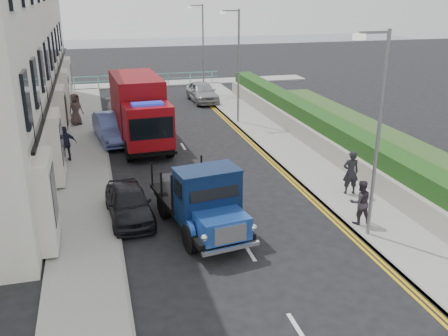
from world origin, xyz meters
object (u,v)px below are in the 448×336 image
Objects in this scene: parked_car_front at (129,203)px; pedestrian_east_near at (351,172)px; bedford_lorry at (206,205)px; lamp_far at (202,44)px; lamp_near at (376,126)px; lamp_mid at (237,60)px; red_lorry at (139,109)px.

pedestrian_east_near reaches higher than parked_car_front.
bedford_lorry reaches higher than pedestrian_east_near.
lamp_far is 3.80× the size of pedestrian_east_near.
lamp_far is at bearing 90.00° from lamp_near.
pedestrian_east_near is (1.24, -22.56, -2.96)m from lamp_far.
lamp_mid is 7.26m from red_lorry.
bedford_lorry is 6.80m from pedestrian_east_near.
lamp_far is 1.28× the size of bedford_lorry.
lamp_near reaches higher than bedford_lorry.
bedford_lorry is at bearing 23.93° from pedestrian_east_near.
lamp_mid is 10.00m from lamp_far.
lamp_near is 9.17m from parked_car_front.
lamp_far is at bearing 68.85° from bedford_lorry.
pedestrian_east_near is at bearing -4.37° from parked_car_front.
parked_car_front is at bearing 131.61° from bedford_lorry.
bedford_lorry is at bearing 163.87° from lamp_near.
lamp_near is 1.00× the size of lamp_mid.
lamp_mid is at bearing 54.47° from parked_car_front.
bedford_lorry is at bearing -42.99° from parked_car_front.
pedestrian_east_near is at bearing -84.36° from lamp_mid.
pedestrian_east_near is (1.24, 3.44, -2.96)m from lamp_near.
lamp_mid is 1.84× the size of parked_car_front.
lamp_mid and lamp_far have the same top height.
lamp_near is at bearing -90.00° from lamp_mid.
lamp_near and lamp_far have the same top height.
lamp_near is 16.00m from lamp_mid.
red_lorry is 3.87× the size of pedestrian_east_near.
lamp_mid is 1.00× the size of lamp_far.
lamp_far is 1.84× the size of parked_car_front.
lamp_far reaches higher than parked_car_front.
lamp_far is at bearing 60.76° from red_lorry.
lamp_mid reaches higher than pedestrian_east_near.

